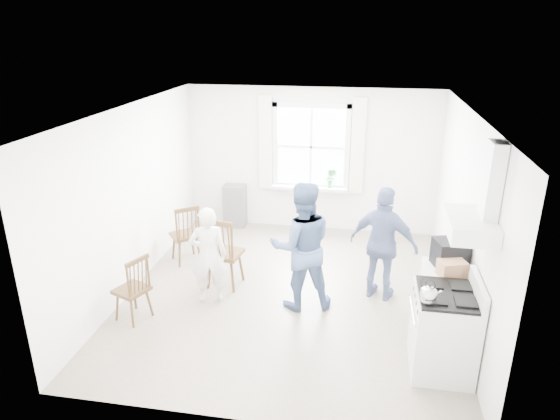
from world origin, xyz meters
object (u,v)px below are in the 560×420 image
object	(u,v)px
gas_stove	(444,331)
person_right	(383,244)
windsor_chair_c	(136,282)
person_mid	(302,246)
stereo_stack	(450,253)
windsor_chair_b	(221,246)
person_left	(209,255)
low_cabinet	(442,301)
windsor_chair_a	(187,229)

from	to	relation	value
gas_stove	person_right	world-z (taller)	person_right
windsor_chair_c	person_mid	distance (m)	2.17
stereo_stack	windsor_chair_b	size ratio (longest dim) A/B	0.40
windsor_chair_b	person_left	size ratio (longest dim) A/B	0.79
windsor_chair_b	gas_stove	bearing A→B (deg)	-24.64
windsor_chair_c	person_mid	size ratio (longest dim) A/B	0.52
gas_stove	stereo_stack	world-z (taller)	stereo_stack
low_cabinet	windsor_chair_c	world-z (taller)	windsor_chair_c
windsor_chair_a	windsor_chair_b	size ratio (longest dim) A/B	0.89
gas_stove	windsor_chair_b	xyz separation A→B (m)	(-2.89, 1.33, 0.18)
windsor_chair_b	person_left	xyz separation A→B (m)	(-0.07, -0.37, 0.02)
person_mid	windsor_chair_c	bearing A→B (deg)	3.89
person_right	low_cabinet	bearing A→B (deg)	152.51
low_cabinet	windsor_chair_c	size ratio (longest dim) A/B	0.99
low_cabinet	windsor_chair_a	bearing A→B (deg)	160.56
low_cabinet	windsor_chair_c	bearing A→B (deg)	-174.38
person_left	low_cabinet	bearing A→B (deg)	159.23
low_cabinet	gas_stove	bearing A→B (deg)	-95.68
windsor_chair_a	person_left	size ratio (longest dim) A/B	0.71
windsor_chair_c	person_left	bearing A→B (deg)	39.54
gas_stove	person_right	distance (m)	1.63
windsor_chair_c	person_left	xyz separation A→B (m)	(0.76, 0.63, 0.14)
windsor_chair_c	person_left	world-z (taller)	person_left
windsor_chair_b	person_right	xyz separation A→B (m)	(2.25, 0.14, 0.14)
low_cabinet	stereo_stack	size ratio (longest dim) A/B	2.05
gas_stove	windsor_chair_b	size ratio (longest dim) A/B	1.02
windsor_chair_a	windsor_chair_c	distance (m)	1.69
windsor_chair_a	windsor_chair_b	world-z (taller)	windsor_chair_b
person_left	person_mid	bearing A→B (deg)	168.65
windsor_chair_c	gas_stove	bearing A→B (deg)	-5.02
windsor_chair_b	person_right	bearing A→B (deg)	3.57
person_mid	gas_stove	bearing A→B (deg)	132.19
low_cabinet	person_mid	world-z (taller)	person_mid
windsor_chair_c	low_cabinet	bearing A→B (deg)	5.62
windsor_chair_b	person_left	world-z (taller)	person_left
low_cabinet	windsor_chair_b	size ratio (longest dim) A/B	0.82
person_left	person_mid	size ratio (longest dim) A/B	0.79
low_cabinet	stereo_stack	bearing A→B (deg)	60.79
person_mid	low_cabinet	bearing A→B (deg)	152.58
gas_stove	low_cabinet	bearing A→B (deg)	84.32
stereo_stack	windsor_chair_c	xyz separation A→B (m)	(-3.83, -0.44, -0.51)
windsor_chair_a	windsor_chair_c	xyz separation A→B (m)	(-0.07, -1.68, -0.04)
windsor_chair_a	person_mid	xyz separation A→B (m)	(1.94, -0.95, 0.28)
stereo_stack	person_left	distance (m)	3.09
stereo_stack	windsor_chair_c	world-z (taller)	stereo_stack
windsor_chair_b	low_cabinet	bearing A→B (deg)	-11.93
stereo_stack	windsor_chair_b	bearing A→B (deg)	169.39
stereo_stack	person_left	world-z (taller)	person_left
stereo_stack	person_mid	size ratio (longest dim) A/B	0.25
windsor_chair_b	windsor_chair_c	distance (m)	1.30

